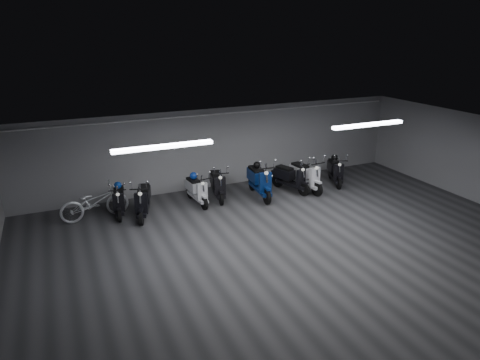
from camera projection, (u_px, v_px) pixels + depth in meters
name	position (u px, v px, depth m)	size (l,w,h in m)	color
floor	(292.00, 245.00, 11.21)	(14.00, 10.00, 0.01)	#323234
ceiling	(296.00, 141.00, 10.27)	(14.00, 10.00, 0.01)	slate
back_wall	(221.00, 148.00, 15.06)	(14.00, 0.01, 2.80)	gray
front_wall	(464.00, 306.00, 6.43)	(14.00, 0.01, 2.80)	gray
fluor_strip_left	(163.00, 147.00, 10.01)	(2.40, 0.18, 0.08)	white
fluor_strip_right	(368.00, 125.00, 12.30)	(2.40, 0.18, 0.08)	white
conduit	(221.00, 114.00, 14.58)	(0.05, 0.05, 13.60)	white
scooter_0	(119.00, 196.00, 12.84)	(0.54, 1.63, 1.22)	black
scooter_1	(143.00, 195.00, 12.70)	(0.60, 1.81, 1.35)	black
scooter_2	(197.00, 186.00, 13.65)	(0.55, 1.66, 1.24)	silver
scooter_3	(218.00, 180.00, 14.08)	(0.59, 1.76, 1.31)	black
scooter_4	(260.00, 176.00, 14.18)	(0.67, 2.01, 1.49)	navy
scooter_5	(291.00, 173.00, 14.71)	(0.59, 1.78, 1.33)	black
scooter_6	(306.00, 171.00, 14.78)	(0.63, 1.90, 1.41)	white
scooter_7	(336.00, 167.00, 15.45)	(0.58, 1.73, 1.28)	black
bicycle	(94.00, 198.00, 12.58)	(0.70, 1.98, 1.28)	white
helmet_0	(335.00, 158.00, 15.58)	(0.25, 0.25, 0.25)	black
helmet_1	(118.00, 185.00, 12.96)	(0.23, 0.23, 0.23)	navy
helmet_2	(257.00, 165.00, 14.33)	(0.23, 0.23, 0.23)	black
helmet_3	(193.00, 176.00, 13.75)	(0.24, 0.24, 0.24)	#0E329D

